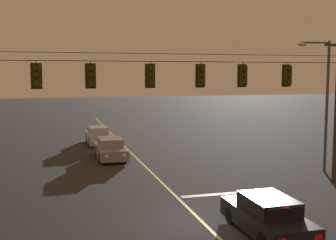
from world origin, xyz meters
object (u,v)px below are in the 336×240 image
object	(u,v)px
traffic_light_left_inner	(91,76)
traffic_light_rightmost	(243,76)
street_lamp_corner	(322,94)
car_oncoming_trailing	(98,136)
traffic_light_leftmost	(36,76)
traffic_light_far_right	(288,76)
traffic_light_centre	(151,76)
car_waiting_near_lane	(267,216)
traffic_light_right_inner	(201,76)
car_oncoming_lead	(111,149)

from	to	relation	value
traffic_light_left_inner	traffic_light_rightmost	xyz separation A→B (m)	(7.32, 0.00, 0.00)
street_lamp_corner	car_oncoming_trailing	bearing A→B (deg)	129.71
traffic_light_leftmost	car_oncoming_trailing	distance (m)	17.22
traffic_light_far_right	traffic_light_left_inner	bearing A→B (deg)	180.00
traffic_light_centre	traffic_light_rightmost	size ratio (longest dim) A/B	1.00
traffic_light_centre	car_oncoming_trailing	distance (m)	16.70
traffic_light_leftmost	traffic_light_centre	xyz separation A→B (m)	(5.01, 0.00, 0.00)
traffic_light_rightmost	car_oncoming_trailing	xyz separation A→B (m)	(-5.36, 15.92, -4.98)
traffic_light_left_inner	traffic_light_centre	distance (m)	2.71
traffic_light_left_inner	traffic_light_rightmost	world-z (taller)	same
traffic_light_left_inner	car_waiting_near_lane	xyz separation A→B (m)	(5.61, -5.81, -4.98)
traffic_light_leftmost	car_waiting_near_lane	world-z (taller)	traffic_light_leftmost
traffic_light_rightmost	street_lamp_corner	distance (m)	6.50
traffic_light_leftmost	traffic_light_centre	size ratio (longest dim) A/B	1.00
traffic_light_centre	traffic_light_rightmost	world-z (taller)	same
traffic_light_leftmost	traffic_light_rightmost	bearing A→B (deg)	0.00
traffic_light_rightmost	car_oncoming_trailing	size ratio (longest dim) A/B	0.28
traffic_light_left_inner	traffic_light_rightmost	distance (m)	7.32
traffic_light_rightmost	car_waiting_near_lane	size ratio (longest dim) A/B	0.28
traffic_light_right_inner	car_oncoming_trailing	distance (m)	16.99
traffic_light_centre	traffic_light_far_right	size ratio (longest dim) A/B	1.00
traffic_light_left_inner	car_waiting_near_lane	distance (m)	9.49
car_waiting_near_lane	street_lamp_corner	xyz separation A→B (m)	(7.73, 8.03, 3.94)
traffic_light_centre	car_waiting_near_lane	distance (m)	8.18
traffic_light_rightmost	car_oncoming_lead	size ratio (longest dim) A/B	0.28
traffic_light_far_right	traffic_light_rightmost	bearing A→B (deg)	180.00
traffic_light_far_right	car_oncoming_lead	world-z (taller)	traffic_light_far_right
traffic_light_rightmost	car_waiting_near_lane	world-z (taller)	traffic_light_rightmost
traffic_light_right_inner	traffic_light_far_right	size ratio (longest dim) A/B	1.00
traffic_light_centre	car_oncoming_trailing	bearing A→B (deg)	92.72
traffic_light_leftmost	street_lamp_corner	bearing A→B (deg)	8.08
traffic_light_leftmost	car_oncoming_lead	bearing A→B (deg)	65.03
traffic_light_rightmost	car_oncoming_lead	world-z (taller)	traffic_light_rightmost
traffic_light_left_inner	car_oncoming_trailing	xyz separation A→B (m)	(1.96, 15.92, -4.98)
street_lamp_corner	car_oncoming_lead	bearing A→B (deg)	147.45
traffic_light_rightmost	car_waiting_near_lane	bearing A→B (deg)	-106.41
traffic_light_far_right	car_waiting_near_lane	distance (m)	8.70
traffic_light_centre	street_lamp_corner	world-z (taller)	street_lamp_corner
traffic_light_left_inner	traffic_light_centre	xyz separation A→B (m)	(2.71, 0.00, 0.00)
traffic_light_right_inner	street_lamp_corner	size ratio (longest dim) A/B	0.16
traffic_light_left_inner	car_oncoming_trailing	distance (m)	16.80
traffic_light_centre	traffic_light_left_inner	bearing A→B (deg)	180.00
traffic_light_far_right	car_oncoming_trailing	bearing A→B (deg)	116.07
traffic_light_far_right	car_oncoming_lead	bearing A→B (deg)	129.18
traffic_light_leftmost	traffic_light_left_inner	world-z (taller)	same
street_lamp_corner	traffic_light_rightmost	bearing A→B (deg)	-159.74
traffic_light_right_inner	car_oncoming_lead	size ratio (longest dim) A/B	0.28
car_waiting_near_lane	car_oncoming_lead	xyz separation A→B (m)	(-3.53, 15.21, -0.00)
car_oncoming_trailing	street_lamp_corner	xyz separation A→B (m)	(11.38, -13.70, 3.94)
car_oncoming_lead	car_oncoming_trailing	bearing A→B (deg)	91.06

